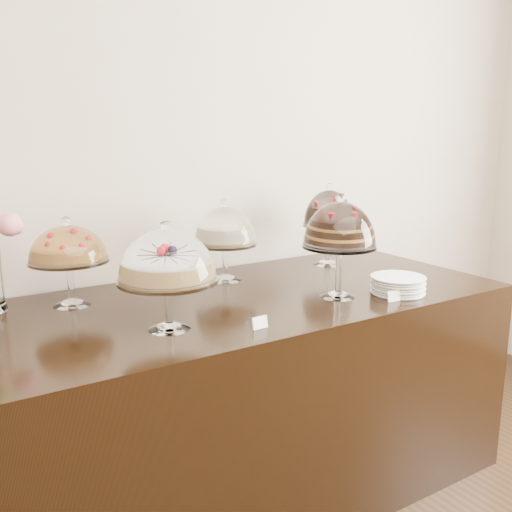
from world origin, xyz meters
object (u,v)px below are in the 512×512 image
cake_stand_choco_layer (340,228)px  cake_stand_cheesecake (225,229)px  cake_stand_sugar_sponge (167,260)px  cake_stand_dark_choco (329,212)px  plate_stack (398,285)px  cake_stand_fruit_tart (68,248)px  display_counter (250,393)px

cake_stand_choco_layer → cake_stand_cheesecake: size_ratio=1.15×
cake_stand_sugar_sponge → cake_stand_dark_choco: 1.20m
cake_stand_dark_choco → plate_stack: cake_stand_dark_choco is taller
cake_stand_sugar_sponge → cake_stand_dark_choco: (1.10, 0.47, 0.03)m
cake_stand_fruit_tart → cake_stand_dark_choco: bearing=0.2°
display_counter → plate_stack: bearing=-29.4°
cake_stand_sugar_sponge → cake_stand_choco_layer: 0.76m
plate_stack → cake_stand_cheesecake: bearing=131.2°
display_counter → cake_stand_choco_layer: size_ratio=5.04×
cake_stand_sugar_sponge → cake_stand_choco_layer: bearing=-0.7°
cake_stand_sugar_sponge → cake_stand_cheesecake: (0.50, 0.48, -0.01)m
cake_stand_sugar_sponge → cake_stand_dark_choco: cake_stand_dark_choco is taller
cake_stand_cheesecake → cake_stand_fruit_tart: 0.71m
cake_stand_fruit_tart → cake_stand_cheesecake: bearing=1.1°
cake_stand_sugar_sponge → cake_stand_fruit_tart: (-0.22, 0.47, -0.01)m
display_counter → cake_stand_fruit_tart: cake_stand_fruit_tart is taller
display_counter → cake_stand_cheesecake: (0.04, 0.28, 0.69)m
cake_stand_cheesecake → cake_stand_fruit_tart: (-0.71, -0.01, -0.01)m
display_counter → plate_stack: size_ratio=9.76×
cake_stand_choco_layer → cake_stand_fruit_tart: bearing=154.0°
display_counter → cake_stand_choco_layer: 0.83m
cake_stand_sugar_sponge → cake_stand_cheesecake: bearing=44.1°
cake_stand_dark_choco → plate_stack: (-0.09, -0.58, -0.24)m
display_counter → cake_stand_sugar_sponge: bearing=-155.9°
cake_stand_cheesecake → plate_stack: cake_stand_cheesecake is taller
cake_stand_dark_choco → plate_stack: 0.63m
cake_stand_cheesecake → cake_stand_choco_layer: bearing=-61.6°
cake_stand_choco_layer → cake_stand_cheesecake: cake_stand_choco_layer is taller
display_counter → cake_stand_dark_choco: size_ratio=5.20×
cake_stand_cheesecake → plate_stack: size_ratio=1.69×
display_counter → cake_stand_cheesecake: size_ratio=5.78×
cake_stand_choco_layer → cake_stand_fruit_tart: 1.09m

